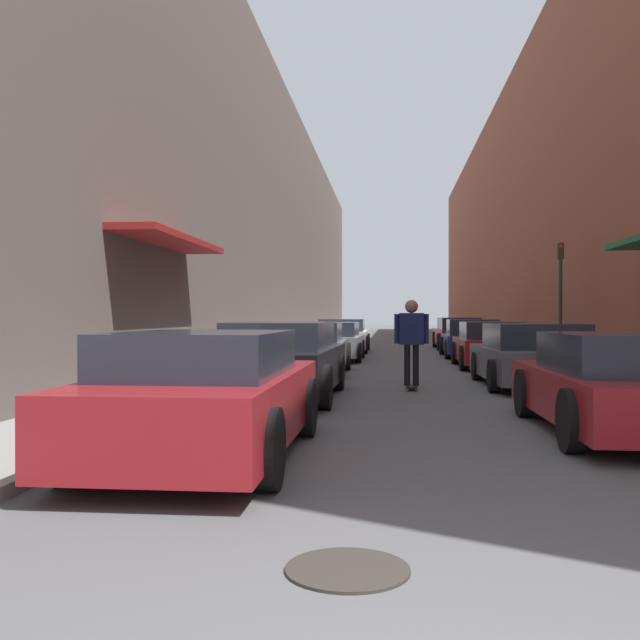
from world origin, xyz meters
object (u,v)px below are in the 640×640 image
at_px(parked_car_right_2, 490,345).
at_px(manhole_cover, 348,569).
at_px(parked_car_right_4, 458,334).
at_px(skateboarder, 411,334).
at_px(parked_car_right_0, 624,385).
at_px(parked_car_left_1, 282,361).
at_px(traffic_light, 560,288).
at_px(parked_car_right_1, 533,356).
at_px(parked_car_left_0, 206,396).
at_px(parked_car_left_2, 309,349).
at_px(parked_car_right_3, 471,339).
at_px(parked_car_left_3, 331,342).
at_px(parked_car_left_4, 342,336).

distance_m(parked_car_right_2, manhole_cover, 16.04).
height_order(parked_car_right_4, skateboarder, skateboarder).
bearing_deg(parked_car_right_0, parked_car_left_1, 145.14).
xyz_separation_m(parked_car_left_1, manhole_cover, (1.61, -8.07, -0.63)).
distance_m(parked_car_right_0, traffic_light, 11.99).
bearing_deg(parked_car_right_1, parked_car_left_0, -121.47).
bearing_deg(parked_car_right_1, parked_car_right_4, 90.03).
xyz_separation_m(parked_car_left_2, parked_car_right_3, (4.71, 7.44, 0.00)).
xyz_separation_m(parked_car_left_1, parked_car_right_0, (4.62, -3.22, -0.05)).
distance_m(parked_car_right_1, parked_car_right_2, 5.18).
bearing_deg(parked_car_left_1, parked_car_left_2, 91.42).
bearing_deg(parked_car_right_3, parked_car_right_2, -90.52).
xyz_separation_m(parked_car_right_0, parked_car_right_3, (-0.03, 15.80, 0.02)).
height_order(parked_car_right_2, traffic_light, traffic_light).
relative_size(parked_car_left_0, traffic_light, 1.26).
xyz_separation_m(parked_car_left_0, parked_car_left_2, (-0.15, 10.23, -0.01)).
bearing_deg(manhole_cover, parked_car_left_0, 118.03).
bearing_deg(skateboarder, parked_car_left_2, 124.61).
distance_m(parked_car_left_3, traffic_light, 7.06).
height_order(parked_car_right_1, manhole_cover, parked_car_right_1).
bearing_deg(parked_car_left_2, parked_car_right_2, 28.58).
distance_m(parked_car_right_1, parked_car_right_3, 10.08).
relative_size(parked_car_left_2, manhole_cover, 5.66).
distance_m(parked_car_left_1, parked_car_left_2, 5.14).
distance_m(parked_car_left_1, parked_car_right_3, 13.40).
distance_m(parked_car_left_4, traffic_light, 9.75).
bearing_deg(manhole_cover, skateboarder, 86.28).
xyz_separation_m(manhole_cover, traffic_light, (4.98, 16.57, 2.18)).
bearing_deg(parked_car_right_4, parked_car_left_2, -110.05).
relative_size(parked_car_left_4, manhole_cover, 6.68).
xyz_separation_m(parked_car_left_2, parked_car_left_4, (0.11, 10.37, 0.01)).
distance_m(parked_car_left_3, manhole_cover, 18.53).
bearing_deg(parked_car_right_2, traffic_light, 21.73).
bearing_deg(parked_car_left_1, parked_car_right_3, 69.98).
xyz_separation_m(parked_car_left_4, skateboarder, (2.26, -13.80, 0.43)).
height_order(skateboarder, traffic_light, traffic_light).
xyz_separation_m(parked_car_left_1, traffic_light, (6.59, 8.50, 1.55)).
height_order(parked_car_left_1, parked_car_left_2, parked_car_left_1).
xyz_separation_m(parked_car_right_3, parked_car_right_4, (0.08, 5.68, 0.03)).
bearing_deg(parked_car_right_2, parked_car_left_3, 149.47).
bearing_deg(parked_car_left_3, parked_car_left_1, -89.88).
relative_size(parked_car_left_1, parked_car_left_2, 1.15).
xyz_separation_m(parked_car_right_3, traffic_light, (2.00, -4.09, 1.57)).
relative_size(parked_car_left_4, traffic_light, 1.40).
height_order(parked_car_left_3, parked_car_right_3, parked_car_right_3).
bearing_deg(parked_car_right_2, parked_car_left_1, -120.58).
height_order(parked_car_left_0, parked_car_left_3, parked_car_left_0).
xyz_separation_m(parked_car_left_1, parked_car_right_2, (4.54, 7.69, -0.04)).
height_order(parked_car_left_3, parked_car_right_1, parked_car_right_1).
bearing_deg(parked_car_left_3, skateboarder, -75.35).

